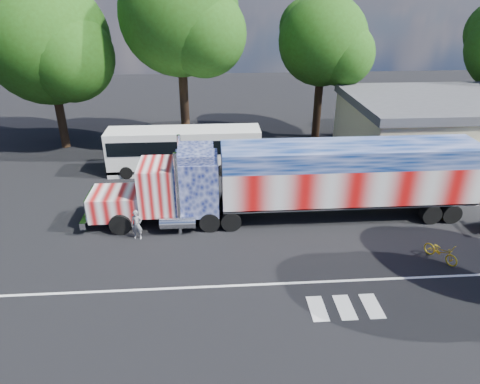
{
  "coord_description": "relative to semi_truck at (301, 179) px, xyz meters",
  "views": [
    {
      "loc": [
        -1.53,
        -18.87,
        12.53
      ],
      "look_at": [
        0.0,
        3.0,
        1.9
      ],
      "focal_mm": 32.0,
      "sensor_mm": 36.0,
      "label": 1
    }
  ],
  "objects": [
    {
      "name": "tree_ne_a",
      "position": [
        4.58,
        14.82,
        5.8
      ],
      "size": [
        7.8,
        7.43,
        12.07
      ],
      "color": "black",
      "rests_on": "ground"
    },
    {
      "name": "bicycle",
      "position": [
        6.26,
        -4.89,
        -1.99
      ],
      "size": [
        1.47,
        1.95,
        0.98
      ],
      "primitive_type": "imported",
      "rotation": [
        0.0,
        0.0,
        0.5
      ],
      "color": "gold",
      "rests_on": "ground"
    },
    {
      "name": "ground",
      "position": [
        -3.53,
        -3.26,
        -2.48
      ],
      "size": [
        100.0,
        100.0,
        0.0
      ],
      "primitive_type": "plane",
      "color": "black"
    },
    {
      "name": "lane_markings",
      "position": [
        -1.82,
        -7.03,
        -2.48
      ],
      "size": [
        30.0,
        2.67,
        0.01
      ],
      "color": "silver",
      "rests_on": "ground"
    },
    {
      "name": "woman",
      "position": [
        -9.25,
        -1.76,
        -1.64
      ],
      "size": [
        0.68,
        0.51,
        1.69
      ],
      "primitive_type": "imported",
      "rotation": [
        0.0,
        0.0,
        -0.19
      ],
      "color": "slate",
      "rests_on": "ground"
    },
    {
      "name": "semi_truck",
      "position": [
        0.0,
        0.0,
        0.0
      ],
      "size": [
        22.62,
        3.57,
        4.82
      ],
      "color": "black",
      "rests_on": "ground"
    },
    {
      "name": "tree_nw_a",
      "position": [
        -17.41,
        13.62,
        6.08
      ],
      "size": [
        10.18,
        9.7,
        13.46
      ],
      "color": "black",
      "rests_on": "ground"
    },
    {
      "name": "tree_n_mid",
      "position": [
        -7.01,
        12.07,
        7.99
      ],
      "size": [
        9.33,
        8.88,
        14.99
      ],
      "color": "black",
      "rests_on": "ground"
    },
    {
      "name": "coach_bus",
      "position": [
        -7.07,
        7.59,
        -0.81
      ],
      "size": [
        11.06,
        2.58,
        3.22
      ],
      "color": "white",
      "rests_on": "ground"
    }
  ]
}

